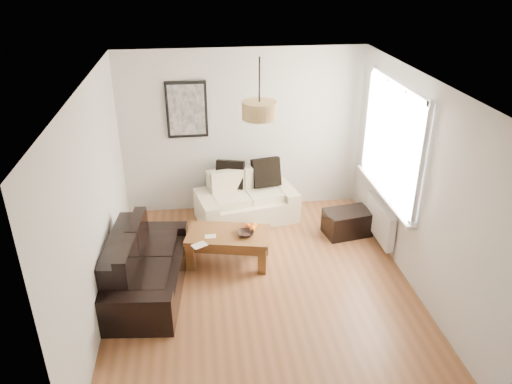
{
  "coord_description": "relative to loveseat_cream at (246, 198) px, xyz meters",
  "views": [
    {
      "loc": [
        -0.72,
        -5.07,
        3.85
      ],
      "look_at": [
        0.0,
        0.6,
        1.05
      ],
      "focal_mm": 34.52,
      "sensor_mm": 36.0,
      "label": 1
    }
  ],
  "objects": [
    {
      "name": "wall_back",
      "position": [
        0.0,
        0.47,
        0.92
      ],
      "size": [
        3.8,
        0.04,
        2.6
      ],
      "primitive_type": null,
      "color": "silver",
      "rests_on": "floor"
    },
    {
      "name": "window_bay",
      "position": [
        1.86,
        -0.98,
        1.22
      ],
      "size": [
        0.14,
        1.9,
        1.6
      ],
      "primitive_type": null,
      "color": "white",
      "rests_on": "wall_right"
    },
    {
      "name": "sofa_leather",
      "position": [
        -1.43,
        -1.67,
        0.0
      ],
      "size": [
        1.02,
        1.83,
        0.76
      ],
      "primitive_type": null,
      "rotation": [
        0.0,
        0.0,
        1.47
      ],
      "color": "black",
      "rests_on": "floor"
    },
    {
      "name": "orange_b",
      "position": [
        -0.01,
        -1.07,
        0.11
      ],
      "size": [
        0.11,
        0.11,
        0.08
      ],
      "primitive_type": "sphere",
      "rotation": [
        0.0,
        0.0,
        -0.35
      ],
      "color": "orange",
      "rests_on": "fruit_bowl"
    },
    {
      "name": "papers",
      "position": [
        -0.76,
        -1.42,
        0.07
      ],
      "size": [
        0.23,
        0.21,
        0.01
      ],
      "primitive_type": "cube",
      "rotation": [
        0.0,
        0.0,
        0.52
      ],
      "color": "beige",
      "rests_on": "coffee_table"
    },
    {
      "name": "poster",
      "position": [
        -0.85,
        0.44,
        1.32
      ],
      "size": [
        0.62,
        0.04,
        0.87
      ],
      "primitive_type": null,
      "color": "black",
      "rests_on": "wall_back"
    },
    {
      "name": "orange_c",
      "position": [
        -0.1,
        -1.06,
        0.11
      ],
      "size": [
        0.07,
        0.07,
        0.07
      ],
      "primitive_type": "sphere",
      "rotation": [
        0.0,
        0.0,
        0.05
      ],
      "color": "#FF4F15",
      "rests_on": "fruit_bowl"
    },
    {
      "name": "coffee_table",
      "position": [
        -0.38,
        -1.16,
        -0.15
      ],
      "size": [
        1.2,
        0.82,
        0.45
      ],
      "primitive_type": null,
      "rotation": [
        0.0,
        0.0,
        -0.22
      ],
      "color": "brown",
      "rests_on": "floor"
    },
    {
      "name": "ceiling",
      "position": [
        0.0,
        -1.78,
        2.22
      ],
      "size": [
        3.8,
        4.5,
        0.0
      ],
      "primitive_type": null,
      "color": "white",
      "rests_on": "floor"
    },
    {
      "name": "cushion_right",
      "position": [
        0.34,
        0.18,
        0.34
      ],
      "size": [
        0.47,
        0.23,
        0.45
      ],
      "primitive_type": "cube",
      "rotation": [
        0.0,
        0.0,
        0.21
      ],
      "color": "black",
      "rests_on": "loveseat_cream"
    },
    {
      "name": "loveseat_cream",
      "position": [
        0.0,
        0.0,
        0.0
      ],
      "size": [
        1.66,
        1.13,
        0.75
      ],
      "primitive_type": null,
      "rotation": [
        0.0,
        0.0,
        0.22
      ],
      "color": "beige",
      "rests_on": "floor"
    },
    {
      "name": "fruit_bowl",
      "position": [
        -0.15,
        -1.25,
        0.1
      ],
      "size": [
        0.24,
        0.24,
        0.05
      ],
      "primitive_type": "imported",
      "rotation": [
        0.0,
        0.0,
        -0.1
      ],
      "color": "black",
      "rests_on": "coffee_table"
    },
    {
      "name": "pendant_shade",
      "position": [
        0.0,
        -1.48,
        1.85
      ],
      "size": [
        0.4,
        0.4,
        0.2
      ],
      "primitive_type": "cylinder",
      "color": "tan",
      "rests_on": "ceiling"
    },
    {
      "name": "wall_front",
      "position": [
        0.0,
        -4.03,
        0.92
      ],
      "size": [
        3.8,
        0.04,
        2.6
      ],
      "primitive_type": null,
      "color": "silver",
      "rests_on": "floor"
    },
    {
      "name": "cushion_left",
      "position": [
        -0.23,
        0.18,
        0.33
      ],
      "size": [
        0.46,
        0.25,
        0.44
      ],
      "primitive_type": "cube",
      "rotation": [
        0.0,
        0.0,
        -0.29
      ],
      "color": "black",
      "rests_on": "loveseat_cream"
    },
    {
      "name": "floor",
      "position": [
        0.0,
        -1.78,
        -0.38
      ],
      "size": [
        4.5,
        4.5,
        0.0
      ],
      "primitive_type": "plane",
      "color": "brown",
      "rests_on": "ground"
    },
    {
      "name": "wall_right",
      "position": [
        1.9,
        -1.78,
        0.92
      ],
      "size": [
        0.04,
        4.5,
        2.6
      ],
      "primitive_type": null,
      "color": "silver",
      "rests_on": "floor"
    },
    {
      "name": "radiator",
      "position": [
        1.82,
        -0.98,
        0.0
      ],
      "size": [
        0.1,
        0.9,
        0.52
      ],
      "primitive_type": "cube",
      "color": "white",
      "rests_on": "wall_right"
    },
    {
      "name": "ottoman",
      "position": [
        1.45,
        -0.65,
        -0.19
      ],
      "size": [
        0.73,
        0.54,
        0.38
      ],
      "primitive_type": "cube",
      "rotation": [
        0.0,
        0.0,
        0.17
      ],
      "color": "black",
      "rests_on": "floor"
    },
    {
      "name": "orange_a",
      "position": [
        -0.04,
        -1.14,
        0.11
      ],
      "size": [
        0.1,
        0.1,
        0.09
      ],
      "primitive_type": "sphere",
      "rotation": [
        0.0,
        0.0,
        -0.15
      ],
      "color": "orange",
      "rests_on": "fruit_bowl"
    },
    {
      "name": "wall_left",
      "position": [
        -1.9,
        -1.78,
        0.92
      ],
      "size": [
        0.04,
        4.5,
        2.6
      ],
      "primitive_type": null,
      "color": "silver",
      "rests_on": "floor"
    }
  ]
}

